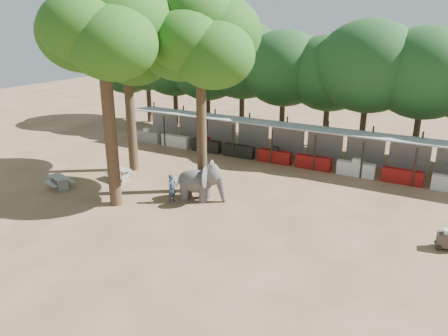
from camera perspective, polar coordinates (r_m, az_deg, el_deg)
The scene contains 11 objects.
ground at distance 19.56m, azimuth -4.69°, elevation -10.15°, with size 100.00×100.00×0.00m, color brown.
vendor_stalls at distance 30.73m, azimuth 9.75°, elevation 2.87°, with size 28.00×2.99×2.80m.
yard_tree_left at distance 28.48m, azimuth -12.70°, elevation 15.81°, with size 7.10×6.90×11.02m.
yard_tree_center at distance 22.75m, azimuth -15.65°, elevation 17.52°, with size 7.10×6.90×12.04m.
yard_tree_back at distance 24.05m, azimuth -3.18°, elevation 16.58°, with size 7.10×6.90×11.36m.
backdrop_trees at distance 34.74m, azimuth 13.12°, elevation 11.76°, with size 46.46×5.95×8.33m.
elephant at distance 23.94m, azimuth -3.04°, elevation -1.73°, with size 2.89×2.13×2.15m.
handler at distance 23.83m, azimuth -6.81°, elevation -2.67°, with size 0.57×0.38×1.58m, color #26384C.
picnic_table_near at distance 27.48m, azimuth -20.73°, elevation -1.55°, with size 1.79×1.69×0.73m.
picnic_table_far at distance 27.88m, azimuth -13.41°, elevation -0.53°, with size 1.70×1.58×0.74m.
cart_front at distance 21.37m, azimuth 27.20°, elevation -8.33°, with size 1.03×0.77×0.92m.
Camera 1 is at (9.72, -14.12, 9.41)m, focal length 35.00 mm.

